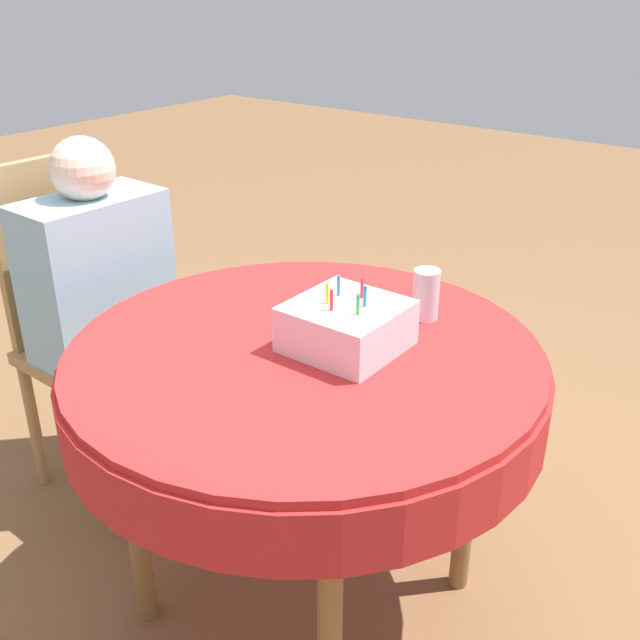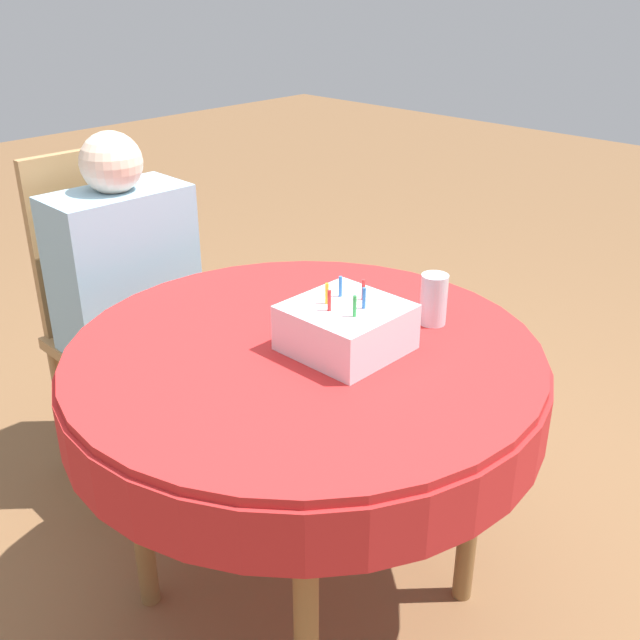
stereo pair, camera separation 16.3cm
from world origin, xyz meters
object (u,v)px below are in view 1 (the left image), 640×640
chair (88,321)px  birthday_cake (346,326)px  drinking_glass (426,294)px  person (104,290)px

chair → birthday_cake: (0.01, -0.95, 0.26)m
drinking_glass → person: bearing=105.6°
chair → person: person is taller
birthday_cake → drinking_glass: birthday_cake is taller
chair → drinking_glass: bearing=-74.5°
chair → birthday_cake: size_ratio=4.44×
person → chair: bearing=90.0°
chair → drinking_glass: size_ratio=8.40×
chair → drinking_glass: chair is taller
chair → person: size_ratio=0.92×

